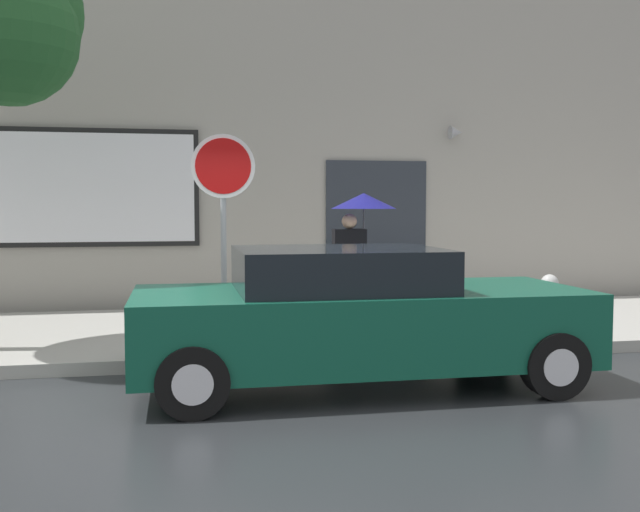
# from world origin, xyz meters

# --- Properties ---
(ground_plane) EXTENTS (60.00, 60.00, 0.00)m
(ground_plane) POSITION_xyz_m (0.00, 0.00, 0.00)
(ground_plane) COLOR #282B2D
(sidewalk) EXTENTS (20.00, 4.00, 0.15)m
(sidewalk) POSITION_xyz_m (0.00, 3.00, 0.07)
(sidewalk) COLOR #A3A099
(sidewalk) RESTS_ON ground
(building_facade) EXTENTS (20.00, 0.67, 7.00)m
(building_facade) POSITION_xyz_m (-0.01, 5.50, 3.48)
(building_facade) COLOR #9E998E
(building_facade) RESTS_ON ground
(parked_car) EXTENTS (4.48, 1.88, 1.40)m
(parked_car) POSITION_xyz_m (1.09, 0.04, 0.70)
(parked_car) COLOR #0F4C38
(parked_car) RESTS_ON ground
(fire_hydrant) EXTENTS (0.30, 0.44, 0.76)m
(fire_hydrant) POSITION_xyz_m (4.16, 1.81, 0.52)
(fire_hydrant) COLOR white
(fire_hydrant) RESTS_ON sidewalk
(pedestrian_with_umbrella) EXTENTS (0.92, 0.92, 1.85)m
(pedestrian_with_umbrella) POSITION_xyz_m (1.84, 2.93, 1.60)
(pedestrian_with_umbrella) COLOR black
(pedestrian_with_umbrella) RESTS_ON sidewalk
(stop_sign) EXTENTS (0.76, 0.10, 2.52)m
(stop_sign) POSITION_xyz_m (-0.13, 1.73, 1.93)
(stop_sign) COLOR gray
(stop_sign) RESTS_ON sidewalk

